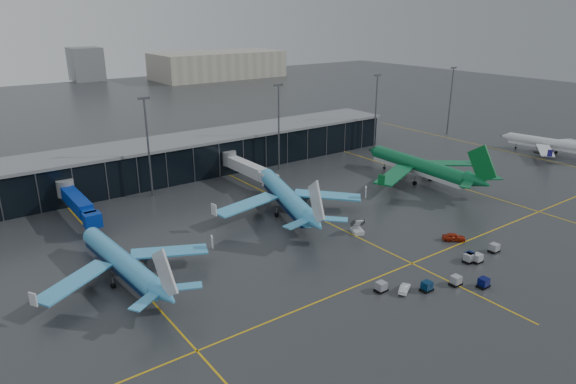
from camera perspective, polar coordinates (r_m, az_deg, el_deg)
ground at (r=103.84m, az=3.66°, el=-6.35°), size 600.00×600.00×0.00m
terminal_pier at (r=151.74m, az=-11.43°, el=3.89°), size 142.00×17.00×10.70m
jet_bridges at (r=124.02m, az=-22.29°, el=-1.16°), size 94.00×27.50×7.20m
flood_masts at (r=141.41m, az=-7.72°, el=6.49°), size 203.00×0.50×25.50m
distant_hangars at (r=360.71m, az=-18.63°, el=12.69°), size 260.00×71.00×22.00m
taxi_lines at (r=117.12m, az=4.12°, el=-3.26°), size 220.00×120.00×0.02m
airliner_arkefly at (r=94.78m, az=-18.19°, el=-6.12°), size 35.67×39.91×11.55m
airliner_klm_near at (r=119.75m, az=-0.26°, el=0.69°), size 49.05×52.45×13.22m
airliner_aer_lingus at (r=147.15m, az=14.33°, el=3.81°), size 42.62×47.80×13.95m
airliner_ba at (r=191.59m, az=27.16°, el=5.39°), size 38.22×41.72×11.16m
baggage_carts at (r=99.42m, az=18.42°, el=-8.14°), size 31.39×10.98×1.70m
mobile_airstair at (r=111.63m, az=7.72°, el=-4.15°), size 3.34×3.83×3.45m
service_van_red at (r=112.42m, az=17.95°, el=-4.78°), size 4.76×4.50×1.59m
service_van_white at (r=90.89m, az=12.81°, el=-10.39°), size 3.98×3.04×1.26m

